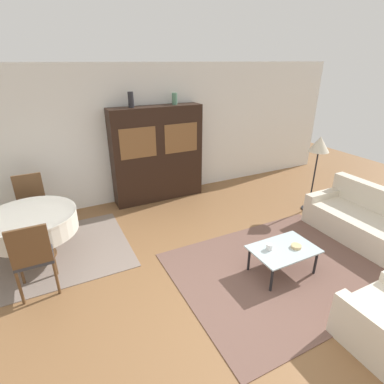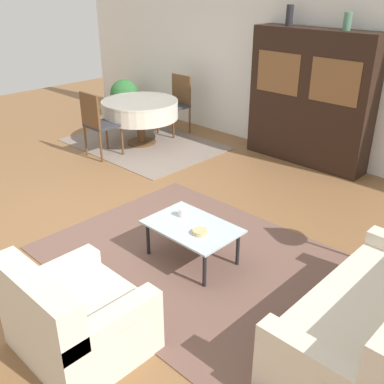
{
  "view_description": "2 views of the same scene",
  "coord_description": "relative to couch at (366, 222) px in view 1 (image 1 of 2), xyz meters",
  "views": [
    {
      "loc": [
        -1.61,
        -2.2,
        2.73
      ],
      "look_at": [
        0.2,
        1.4,
        0.95
      ],
      "focal_mm": 28.0,
      "sensor_mm": 36.0,
      "label": 1
    },
    {
      "loc": [
        3.63,
        -2.43,
        2.56
      ],
      "look_at": [
        1.03,
        0.28,
        0.75
      ],
      "focal_mm": 42.0,
      "sensor_mm": 36.0,
      "label": 2
    }
  ],
  "objects": [
    {
      "name": "dining_chair_far",
      "position": [
        -4.87,
        2.67,
        0.29
      ],
      "size": [
        0.44,
        0.44,
        1.0
      ],
      "rotation": [
        0.0,
        0.0,
        3.14
      ],
      "color": "brown",
      "rests_on": "dining_rug"
    },
    {
      "name": "ground_plane",
      "position": [
        -2.88,
        -0.35,
        -0.29
      ],
      "size": [
        14.0,
        14.0,
        0.0
      ],
      "primitive_type": "plane",
      "color": "brown"
    },
    {
      "name": "cup",
      "position": [
        -2.05,
        -0.0,
        0.14
      ],
      "size": [
        0.09,
        0.09,
        0.08
      ],
      "color": "white",
      "rests_on": "coffee_table"
    },
    {
      "name": "area_rug",
      "position": [
        -1.82,
        -0.04,
        -0.29
      ],
      "size": [
        2.94,
        2.26,
        0.01
      ],
      "color": "brown",
      "rests_on": "ground_plane"
    },
    {
      "name": "vase_short",
      "position": [
        -2.07,
        3.03,
        1.75
      ],
      "size": [
        0.1,
        0.1,
        0.22
      ],
      "color": "#4C7A60",
      "rests_on": "display_cabinet"
    },
    {
      "name": "vase_tall",
      "position": [
        -2.94,
        3.03,
        1.77
      ],
      "size": [
        0.1,
        0.1,
        0.28
      ],
      "color": "#232328",
      "rests_on": "display_cabinet"
    },
    {
      "name": "floor_lamp",
      "position": [
        -0.02,
        1.17,
        0.96
      ],
      "size": [
        0.37,
        0.37,
        1.47
      ],
      "color": "black",
      "rests_on": "ground_plane"
    },
    {
      "name": "dining_table",
      "position": [
        -4.87,
        1.83,
        0.29
      ],
      "size": [
        1.25,
        1.25,
        0.73
      ],
      "color": "brown",
      "rests_on": "dining_rug"
    },
    {
      "name": "display_cabinet",
      "position": [
        -2.48,
        3.03,
        0.67
      ],
      "size": [
        1.85,
        0.41,
        1.93
      ],
      "color": "black",
      "rests_on": "ground_plane"
    },
    {
      "name": "dining_chair_near",
      "position": [
        -4.87,
        0.98,
        0.29
      ],
      "size": [
        0.44,
        0.44,
        1.0
      ],
      "color": "brown",
      "rests_on": "dining_rug"
    },
    {
      "name": "coffee_table",
      "position": [
        -1.85,
        -0.07,
        0.06
      ],
      "size": [
        0.89,
        0.6,
        0.38
      ],
      "color": "black",
      "rests_on": "area_rug"
    },
    {
      "name": "dining_rug",
      "position": [
        -4.81,
        1.83,
        -0.29
      ],
      "size": [
        2.49,
        1.8,
        0.01
      ],
      "color": "gray",
      "rests_on": "ground_plane"
    },
    {
      "name": "bowl",
      "position": [
        -1.69,
        -0.13,
        0.12
      ],
      "size": [
        0.14,
        0.14,
        0.04
      ],
      "color": "tan",
      "rests_on": "coffee_table"
    },
    {
      "name": "wall_back",
      "position": [
        -2.88,
        3.28,
        1.06
      ],
      "size": [
        10.0,
        0.06,
        2.7
      ],
      "color": "white",
      "rests_on": "ground_plane"
    },
    {
      "name": "couch",
      "position": [
        0.0,
        0.0,
        0.0
      ],
      "size": [
        0.88,
        1.78,
        0.82
      ],
      "rotation": [
        0.0,
        0.0,
        1.57
      ],
      "color": "beige",
      "rests_on": "ground_plane"
    }
  ]
}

